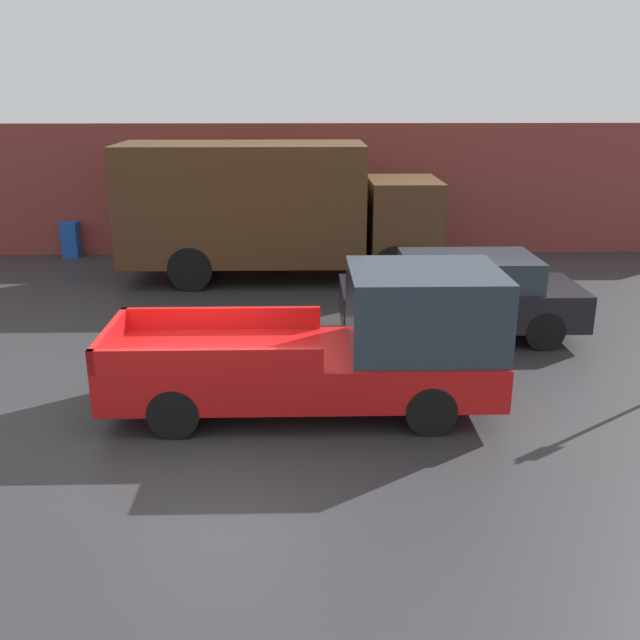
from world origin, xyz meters
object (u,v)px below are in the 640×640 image
pickup_truck (345,347)px  newspaper_box (71,239)px  delivery_truck (269,207)px  car (462,295)px

pickup_truck → newspaper_box: size_ratio=5.69×
pickup_truck → delivery_truck: (-1.42, 7.81, 0.85)m
pickup_truck → car: 4.08m
pickup_truck → newspaper_box: bearing=124.9°
delivery_truck → newspaper_box: delivery_truck is taller
delivery_truck → newspaper_box: size_ratio=7.76×
delivery_truck → newspaper_box: bearing=156.2°
pickup_truck → car: pickup_truck is taller
delivery_truck → newspaper_box: 6.50m
car → delivery_truck: size_ratio=0.59×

